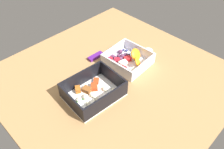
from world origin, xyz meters
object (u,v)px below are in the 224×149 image
object	(u,v)px
candy_bar	(96,56)
paper_cup_liner	(148,52)
pasta_container	(93,92)
fruit_bowl	(127,60)

from	to	relation	value
candy_bar	paper_cup_liner	bearing A→B (deg)	-38.01
pasta_container	candy_bar	world-z (taller)	pasta_container
fruit_bowl	paper_cup_liner	xyz separation A→B (cm)	(11.23, -2.08, -0.99)
candy_bar	paper_cup_liner	xyz separation A→B (cm)	(17.85, -13.95, 0.15)
pasta_container	candy_bar	bearing A→B (deg)	49.84
paper_cup_liner	pasta_container	bearing A→B (deg)	-177.63
paper_cup_liner	candy_bar	bearing A→B (deg)	141.99
pasta_container	paper_cup_liner	size ratio (longest dim) A/B	4.91
pasta_container	candy_bar	xyz separation A→B (cm)	(14.95, 15.31, -1.50)
pasta_container	candy_bar	size ratio (longest dim) A/B	2.81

